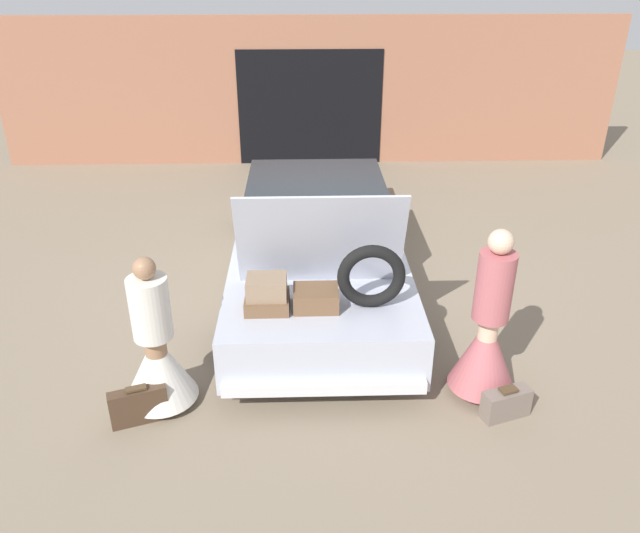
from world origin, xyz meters
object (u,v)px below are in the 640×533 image
Objects in this scene: suitcase_beside_left_person at (139,406)px; suitcase_beside_right_person at (506,403)px; person_left at (157,355)px; person_right at (487,338)px; car at (316,237)px.

suitcase_beside_right_person is at bearing -0.47° from suitcase_beside_left_person.
suitcase_beside_left_person is 3.38m from suitcase_beside_right_person.
suitcase_beside_left_person reaches higher than suitcase_beside_right_person.
suitcase_beside_right_person is (3.23, -0.31, -0.40)m from person_left.
person_left reaches higher than suitcase_beside_right_person.
person_left is at bearing 81.45° from person_right.
suitcase_beside_right_person is (1.68, -2.84, -0.42)m from car.
suitcase_beside_left_person is at bearing 86.30° from person_right.
person_left is at bearing -121.37° from car.
person_left is at bearing 61.76° from suitcase_beside_left_person.
suitcase_beside_right_person is (0.14, -0.38, -0.47)m from person_right.
person_right is 3.29m from suitcase_beside_left_person.
person_right is at bearing -57.93° from car.
person_right is at bearing 6.11° from suitcase_beside_left_person.
car is 3.33m from suitcase_beside_right_person.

